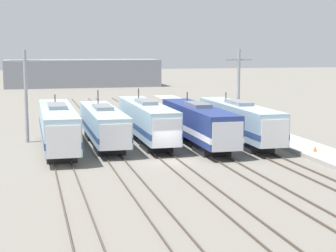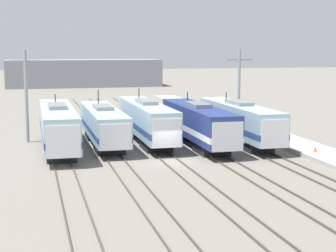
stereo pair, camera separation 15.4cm
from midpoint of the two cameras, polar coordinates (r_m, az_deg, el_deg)
ground_plane at (r=47.51m, az=0.40°, el=-3.65°), size 400.00×400.00×0.00m
rail_pair_far_left at (r=46.17m, az=-10.50°, el=-4.03°), size 1.50×120.00×0.15m
rail_pair_center_left at (r=46.62m, az=-4.97°, el=-3.81°), size 1.51×120.00×0.15m
rail_pair_center at (r=47.49m, az=0.40°, el=-3.56°), size 1.51×120.00×0.15m
rail_pair_center_right at (r=48.77m, az=5.53°, el=-3.29°), size 1.51×120.00×0.15m
rail_pair_far_right at (r=50.41m, az=10.36°, el=-3.02°), size 1.50×120.00×0.15m
locomotive_far_left at (r=52.89m, az=-11.02°, el=-0.14°), size 3.01×17.82×4.95m
locomotive_center_left at (r=55.17m, az=-6.45°, el=0.08°), size 3.03×16.84×5.18m
locomotive_center at (r=56.57m, az=-2.03°, el=0.50°), size 2.89×17.89×5.19m
locomotive_center_right at (r=54.54m, az=3.29°, el=0.17°), size 3.02×17.27×4.99m
locomotive_far_right at (r=56.57m, az=7.47°, el=0.41°), size 2.84×17.48×4.82m
catenary_tower_left at (r=58.34m, az=-14.13°, el=3.16°), size 3.02×0.35×9.37m
catenary_tower_right at (r=62.49m, az=7.27°, el=3.64°), size 3.02×0.35×9.37m
platform at (r=52.44m, az=15.00°, el=-2.59°), size 4.00×120.00×0.40m
traffic_cone at (r=51.57m, az=14.81°, el=-2.26°), size 0.34×0.34×0.48m
depot_building at (r=140.21m, az=-8.53°, el=5.34°), size 37.15×12.01×6.58m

